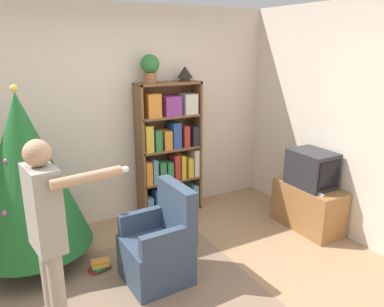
{
  "coord_description": "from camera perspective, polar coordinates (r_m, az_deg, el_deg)",
  "views": [
    {
      "loc": [
        -1.29,
        -2.41,
        2.16
      ],
      "look_at": [
        0.52,
        0.85,
        1.05
      ],
      "focal_mm": 35.0,
      "sensor_mm": 36.0,
      "label": 1
    }
  ],
  "objects": [
    {
      "name": "ground_plane",
      "position": [
        3.48,
        -0.78,
        -21.77
      ],
      "size": [
        14.0,
        14.0,
        0.0
      ],
      "primitive_type": "plane",
      "color": "#9E7A56"
    },
    {
      "name": "wall_back",
      "position": [
        4.61,
        -12.4,
        5.45
      ],
      "size": [
        8.0,
        0.1,
        2.6
      ],
      "color": "beige",
      "rests_on": "ground_plane"
    },
    {
      "name": "wall_right",
      "position": [
        4.33,
        25.86,
        3.46
      ],
      "size": [
        0.1,
        8.0,
        2.6
      ],
      "color": "beige",
      "rests_on": "ground_plane"
    },
    {
      "name": "area_rug",
      "position": [
        3.51,
        -11.83,
        -21.77
      ],
      "size": [
        2.56,
        1.86,
        0.01
      ],
      "color": "#7F6651",
      "rests_on": "ground_plane"
    },
    {
      "name": "bookshelf",
      "position": [
        4.77,
        -3.41,
        0.2
      ],
      "size": [
        0.82,
        0.27,
        1.7
      ],
      "color": "brown",
      "rests_on": "ground_plane"
    },
    {
      "name": "tv_stand",
      "position": [
        4.74,
        17.26,
        -7.72
      ],
      "size": [
        0.41,
        0.85,
        0.54
      ],
      "color": "#996638",
      "rests_on": "ground_plane"
    },
    {
      "name": "television",
      "position": [
        4.57,
        17.79,
        -2.23
      ],
      "size": [
        0.39,
        0.52,
        0.42
      ],
      "color": "#28282D",
      "rests_on": "tv_stand"
    },
    {
      "name": "game_remote",
      "position": [
        4.39,
        18.81,
        -5.86
      ],
      "size": [
        0.04,
        0.12,
        0.02
      ],
      "color": "white",
      "rests_on": "tv_stand"
    },
    {
      "name": "christmas_tree",
      "position": [
        3.88,
        -24.06,
        -2.73
      ],
      "size": [
        1.14,
        1.14,
        1.8
      ],
      "color": "#4C3323",
      "rests_on": "ground_plane"
    },
    {
      "name": "armchair",
      "position": [
        3.6,
        -4.95,
        -14.13
      ],
      "size": [
        0.59,
        0.58,
        0.92
      ],
      "rotation": [
        0.0,
        0.0,
        -1.53
      ],
      "color": "#334256",
      "rests_on": "ground_plane"
    },
    {
      "name": "standing_person",
      "position": [
        2.8,
        -21.08,
        -10.79
      ],
      "size": [
        0.67,
        0.47,
        1.57
      ],
      "rotation": [
        0.0,
        0.0,
        -1.43
      ],
      "color": "#9E937F",
      "rests_on": "ground_plane"
    },
    {
      "name": "potted_plant",
      "position": [
        4.5,
        -6.4,
        13.04
      ],
      "size": [
        0.22,
        0.22,
        0.33
      ],
      "color": "#935B38",
      "rests_on": "bookshelf"
    },
    {
      "name": "table_lamp",
      "position": [
        4.7,
        -1.09,
        12.21
      ],
      "size": [
        0.2,
        0.2,
        0.18
      ],
      "color": "#473828",
      "rests_on": "bookshelf"
    },
    {
      "name": "book_pile_near_tree",
      "position": [
        3.95,
        -13.83,
        -16.22
      ],
      "size": [
        0.22,
        0.17,
        0.11
      ],
      "color": "#B22D28",
      "rests_on": "ground_plane"
    }
  ]
}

